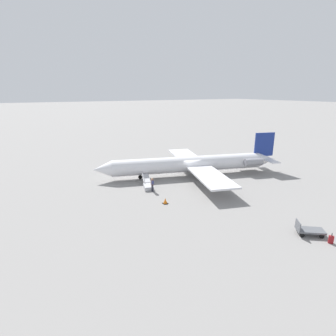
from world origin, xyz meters
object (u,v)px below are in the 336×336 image
(airplane_main, at_px, (195,164))
(boarding_stairs, at_px, (148,185))
(luggage_cart, at_px, (309,230))
(suitcase, at_px, (331,239))
(passenger, at_px, (152,184))

(airplane_main, distance_m, boarding_stairs, 8.31)
(boarding_stairs, distance_m, luggage_cart, 18.36)
(boarding_stairs, relative_size, luggage_cart, 1.71)
(suitcase, bearing_deg, boarding_stairs, -68.84)
(passenger, bearing_deg, airplane_main, -54.23)
(airplane_main, relative_size, luggage_cart, 10.95)
(passenger, distance_m, luggage_cart, 17.09)
(luggage_cart, xyz_separation_m, suitcase, (-0.37, 1.66, -0.13))
(boarding_stairs, relative_size, suitcase, 4.70)
(boarding_stairs, bearing_deg, suitcase, -141.70)
(passenger, xyz_separation_m, suitcase, (-7.32, 17.27, -0.67))
(airplane_main, distance_m, passenger, 8.65)
(suitcase, bearing_deg, luggage_cart, -77.53)
(luggage_cart, bearing_deg, airplane_main, -56.78)
(boarding_stairs, bearing_deg, luggage_cart, -140.90)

